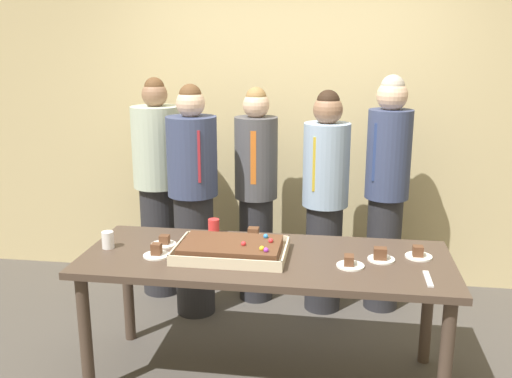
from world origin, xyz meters
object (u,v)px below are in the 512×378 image
object	(u,v)px
party_table	(266,270)
person_green_shirt_behind	(256,192)
cake_server_utensil	(428,279)
person_striped_tie_right	(325,199)
plated_slice_center_front	(381,256)
person_far_right_suit	(159,186)
plated_slice_far_left	(253,235)
drink_cup_nearest	(214,227)
person_serving_front	(387,189)
sheet_cake	(231,249)
plated_slice_near_left	(350,263)
drink_cup_middle	(108,240)
plated_slice_center_back	(157,253)
plated_slice_far_right	(164,242)
person_left_edge_reaching	(193,199)
plated_slice_near_right	(418,254)

from	to	relation	value
party_table	person_green_shirt_behind	world-z (taller)	person_green_shirt_behind
cake_server_utensil	person_striped_tie_right	bearing A→B (deg)	115.33
plated_slice_center_front	person_far_right_suit	bearing A→B (deg)	146.46
plated_slice_far_left	drink_cup_nearest	world-z (taller)	drink_cup_nearest
cake_server_utensil	person_serving_front	distance (m)	1.28
sheet_cake	plated_slice_near_left	world-z (taller)	sheet_cake
drink_cup_nearest	drink_cup_middle	bearing A→B (deg)	-149.54
drink_cup_nearest	person_far_right_suit	world-z (taller)	person_far_right_suit
plated_slice_center_back	drink_cup_middle	xyz separation A→B (m)	(-0.32, 0.09, 0.03)
plated_slice_far_left	person_green_shirt_behind	xyz separation A→B (m)	(-0.10, 0.80, 0.06)
plated_slice_far_right	person_far_right_suit	xyz separation A→B (m)	(-0.36, 1.02, 0.08)
drink_cup_middle	cake_server_utensil	xyz separation A→B (m)	(1.79, -0.20, -0.05)
person_serving_front	person_green_shirt_behind	size ratio (longest dim) A/B	1.06
person_striped_tie_right	person_left_edge_reaching	distance (m)	0.94
party_table	person_serving_front	world-z (taller)	person_serving_front
plated_slice_near_left	person_serving_front	world-z (taller)	person_serving_front
plated_slice_far_left	person_left_edge_reaching	world-z (taller)	person_left_edge_reaching
party_table	cake_server_utensil	world-z (taller)	cake_server_utensil
plated_slice_near_left	plated_slice_center_front	xyz separation A→B (m)	(0.17, 0.11, 0.01)
plated_slice_center_front	person_serving_front	size ratio (longest dim) A/B	0.09
plated_slice_near_right	person_striped_tie_right	xyz separation A→B (m)	(-0.55, 0.88, 0.06)
plated_slice_near_right	person_serving_front	world-z (taller)	person_serving_front
plated_slice_center_back	drink_cup_nearest	distance (m)	0.48
plated_slice_far_right	person_left_edge_reaching	world-z (taller)	person_left_edge_reaching
plated_slice_far_right	cake_server_utensil	bearing A→B (deg)	-11.04
plated_slice_center_back	person_green_shirt_behind	bearing A→B (deg)	71.63
sheet_cake	plated_slice_center_back	world-z (taller)	sheet_cake
party_table	drink_cup_nearest	distance (m)	0.51
person_serving_front	plated_slice_near_left	bearing A→B (deg)	27.41
cake_server_utensil	person_left_edge_reaching	size ratio (longest dim) A/B	0.12
plated_slice_far_right	drink_cup_nearest	size ratio (longest dim) A/B	1.50
plated_slice_near_right	cake_server_utensil	xyz separation A→B (m)	(0.01, -0.31, -0.02)
plated_slice_center_front	person_serving_front	bearing A→B (deg)	84.57
person_striped_tie_right	plated_slice_center_back	bearing A→B (deg)	-14.03
plated_slice_near_left	person_green_shirt_behind	size ratio (longest dim) A/B	0.09
plated_slice_near_right	person_striped_tie_right	size ratio (longest dim) A/B	0.09
plated_slice_near_left	person_serving_front	distance (m)	1.19
plated_slice_far_right	plated_slice_center_front	distance (m)	1.26
party_table	person_left_edge_reaching	world-z (taller)	person_left_edge_reaching
drink_cup_middle	person_far_right_suit	distance (m)	1.11
plated_slice_center_front	person_far_right_suit	distance (m)	1.94
plated_slice_far_left	party_table	bearing A→B (deg)	-68.35
plated_slice_far_right	person_left_edge_reaching	size ratio (longest dim) A/B	0.09
person_left_edge_reaching	cake_server_utensil	bearing A→B (deg)	28.35
plated_slice_far_left	person_green_shirt_behind	size ratio (longest dim) A/B	0.09
drink_cup_nearest	cake_server_utensil	world-z (taller)	drink_cup_nearest
plated_slice_center_front	person_serving_front	xyz separation A→B (m)	(0.10, 1.04, 0.12)
drink_cup_nearest	drink_cup_middle	distance (m)	0.65
plated_slice_near_left	person_far_right_suit	bearing A→B (deg)	140.65
drink_cup_nearest	person_left_edge_reaching	size ratio (longest dim) A/B	0.06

